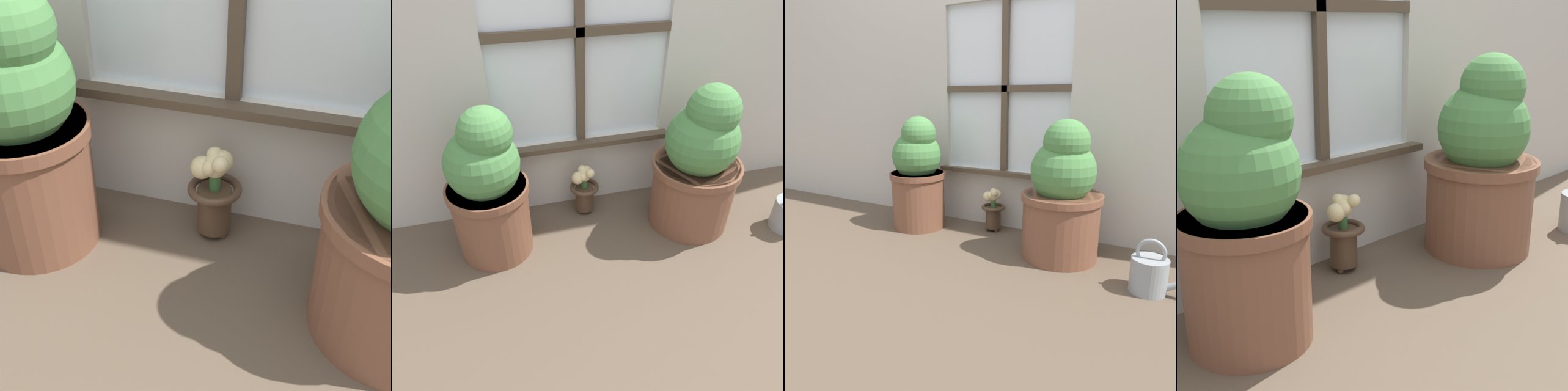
{
  "view_description": "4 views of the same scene",
  "coord_description": "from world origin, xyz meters",
  "views": [
    {
      "loc": [
        0.27,
        -0.57,
        0.92
      ],
      "look_at": [
        -0.02,
        0.36,
        0.21
      ],
      "focal_mm": 50.0,
      "sensor_mm": 36.0,
      "label": 1
    },
    {
      "loc": [
        -0.36,
        -0.89,
        1.19
      ],
      "look_at": [
        -0.03,
        0.36,
        0.19
      ],
      "focal_mm": 35.0,
      "sensor_mm": 36.0,
      "label": 2
    },
    {
      "loc": [
        0.93,
        -1.38,
        0.75
      ],
      "look_at": [
        -0.02,
        0.35,
        0.24
      ],
      "focal_mm": 35.0,
      "sensor_mm": 36.0,
      "label": 3
    },
    {
      "loc": [
        -1.04,
        -0.71,
        0.76
      ],
      "look_at": [
        -0.03,
        0.35,
        0.28
      ],
      "focal_mm": 50.0,
      "sensor_mm": 36.0,
      "label": 4
    }
  ],
  "objects": [
    {
      "name": "flower_vase",
      "position": [
        -0.01,
        0.5,
        0.14
      ],
      "size": [
        0.14,
        0.14,
        0.25
      ],
      "color": "#473323",
      "rests_on": "ground_plane"
    },
    {
      "name": "potted_plant_left",
      "position": [
        -0.43,
        0.35,
        0.31
      ],
      "size": [
        0.32,
        0.32,
        0.65
      ],
      "color": "brown",
      "rests_on": "ground_plane"
    },
    {
      "name": "potted_plant_right",
      "position": [
        0.44,
        0.31,
        0.3
      ],
      "size": [
        0.38,
        0.38,
        0.66
      ],
      "color": "brown",
      "rests_on": "ground_plane"
    },
    {
      "name": "ground_plane",
      "position": [
        0.0,
        0.0,
        0.0
      ],
      "size": [
        10.0,
        10.0,
        0.0
      ],
      "primitive_type": "plane",
      "color": "brown"
    }
  ]
}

